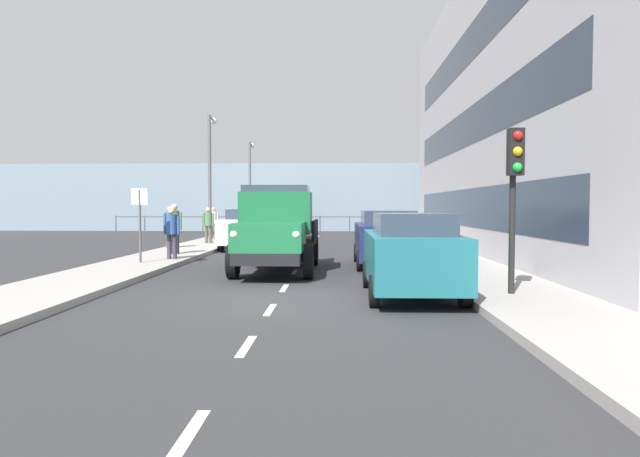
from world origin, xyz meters
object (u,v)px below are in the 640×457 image
(car_black_oppositeside_1, at_px, (266,224))
(lamp_post_far, at_px, (250,178))
(car_white_oppositeside_0, at_px, (247,228))
(car_teal_kerbside_near, at_px, (411,253))
(car_navy_kerbside_1, at_px, (387,237))
(truck_vintage_green, at_px, (276,231))
(pedestrian_strolling, at_px, (172,229))
(pedestrian_couple_b, at_px, (214,220))
(lamp_post_promenade, at_px, (210,166))
(pedestrian_by_lamp, at_px, (208,222))
(traffic_light_near, at_px, (515,174))
(pedestrian_with_bag, at_px, (175,224))
(car_grey_oppositeside_2, at_px, (279,220))
(street_sign, at_px, (140,212))
(pedestrian_in_dark_coat, at_px, (170,224))

(car_black_oppositeside_1, height_order, lamp_post_far, lamp_post_far)
(car_white_oppositeside_0, height_order, car_black_oppositeside_1, same)
(car_teal_kerbside_near, height_order, car_navy_kerbside_1, same)
(truck_vintage_green, distance_m, pedestrian_strolling, 4.28)
(pedestrian_strolling, bearing_deg, pedestrian_couple_b, -83.99)
(truck_vintage_green, relative_size, pedestrian_couple_b, 3.44)
(car_teal_kerbside_near, distance_m, lamp_post_promenade, 17.09)
(car_teal_kerbside_near, height_order, pedestrian_couple_b, pedestrian_couple_b)
(car_white_oppositeside_0, relative_size, lamp_post_promenade, 0.75)
(pedestrian_by_lamp, bearing_deg, traffic_light_near, 123.53)
(pedestrian_with_bag, distance_m, lamp_post_promenade, 7.49)
(car_white_oppositeside_0, height_order, lamp_post_far, lamp_post_far)
(pedestrian_with_bag, height_order, pedestrian_by_lamp, pedestrian_with_bag)
(car_grey_oppositeside_2, bearing_deg, traffic_light_near, 106.02)
(car_black_oppositeside_1, distance_m, pedestrian_couple_b, 2.93)
(car_black_oppositeside_1, bearing_deg, lamp_post_far, -74.00)
(car_teal_kerbside_near, xyz_separation_m, car_white_oppositeside_0, (5.43, -12.18, 0.00))
(pedestrian_couple_b, xyz_separation_m, traffic_light_near, (-9.89, 17.37, 1.36))
(car_white_oppositeside_0, bearing_deg, pedestrian_with_bag, 65.66)
(lamp_post_promenade, bearing_deg, traffic_light_near, 121.71)
(pedestrian_strolling, height_order, street_sign, street_sign)
(car_navy_kerbside_1, bearing_deg, pedestrian_with_bag, -18.05)
(pedestrian_strolling, relative_size, pedestrian_by_lamp, 1.01)
(car_black_oppositeside_1, height_order, pedestrian_by_lamp, pedestrian_by_lamp)
(car_teal_kerbside_near, height_order, pedestrian_strolling, pedestrian_strolling)
(pedestrian_with_bag, distance_m, street_sign, 2.97)
(car_grey_oppositeside_2, bearing_deg, car_black_oppositeside_1, 90.00)
(truck_vintage_green, height_order, car_teal_kerbside_near, truck_vintage_green)
(car_black_oppositeside_1, bearing_deg, pedestrian_with_bag, 79.50)
(car_black_oppositeside_1, bearing_deg, street_sign, 81.12)
(truck_vintage_green, height_order, car_white_oppositeside_0, truck_vintage_green)
(pedestrian_by_lamp, distance_m, street_sign, 8.62)
(lamp_post_far, bearing_deg, lamp_post_promenade, 88.38)
(pedestrian_in_dark_coat, relative_size, traffic_light_near, 0.53)
(truck_vintage_green, xyz_separation_m, car_black_oppositeside_1, (2.22, -14.35, -0.28))
(car_navy_kerbside_1, relative_size, pedestrian_by_lamp, 2.59)
(traffic_light_near, bearing_deg, pedestrian_couple_b, -60.34)
(truck_vintage_green, relative_size, lamp_post_far, 0.94)
(pedestrian_by_lamp, xyz_separation_m, traffic_light_near, (-9.40, 14.18, 1.36))
(pedestrian_strolling, bearing_deg, car_black_oppositeside_1, -96.73)
(pedestrian_strolling, xyz_separation_m, lamp_post_promenade, (0.83, -8.87, 2.68))
(car_teal_kerbside_near, height_order, street_sign, street_sign)
(pedestrian_with_bag, height_order, street_sign, street_sign)
(truck_vintage_green, bearing_deg, lamp_post_promenade, -68.05)
(truck_vintage_green, bearing_deg, pedestrian_in_dark_coat, -52.95)
(car_teal_kerbside_near, relative_size, street_sign, 1.74)
(car_black_oppositeside_1, distance_m, car_grey_oppositeside_2, 6.76)
(car_grey_oppositeside_2, bearing_deg, lamp_post_promenade, 77.28)
(street_sign, bearing_deg, car_navy_kerbside_1, -175.87)
(car_white_oppositeside_0, height_order, street_sign, street_sign)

